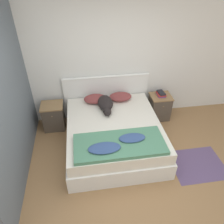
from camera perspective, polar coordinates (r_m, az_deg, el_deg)
ground_plane at (r=3.64m, az=4.07°, el=-20.33°), size 16.00×16.00×0.00m
wall_back at (r=4.47m, az=-1.08°, el=12.96°), size 9.00×0.06×2.55m
wall_side_left at (r=3.64m, az=-24.70°, el=3.70°), size 0.06×3.10×2.55m
bed at (r=4.12m, az=0.41°, el=-5.87°), size 1.72×1.91×0.56m
headboard at (r=4.75m, az=-1.45°, el=4.23°), size 1.80×0.06×1.01m
nightstand_left at (r=4.70m, az=-15.01°, el=-1.07°), size 0.44×0.41×0.57m
nightstand_right at (r=4.94m, az=12.30°, el=1.35°), size 0.44×0.41×0.57m
pillow_left at (r=4.48m, az=-4.38°, el=3.48°), size 0.47×0.32×0.14m
pillow_right at (r=4.54m, az=2.19°, el=4.03°), size 0.47×0.32×0.14m
quilt at (r=3.47m, az=1.81°, el=-8.38°), size 1.44×0.64×0.11m
dog at (r=4.27m, az=-1.68°, el=2.17°), size 0.29×0.71×0.19m
book_stack at (r=4.79m, az=12.68°, el=4.67°), size 0.17×0.23×0.08m
rug at (r=4.25m, az=21.41°, el=-12.61°), size 0.92×0.76×0.00m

